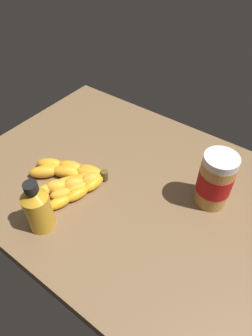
% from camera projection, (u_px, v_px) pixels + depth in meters
% --- Properties ---
extents(ground_plane, '(0.94, 0.69, 0.04)m').
position_uv_depth(ground_plane, '(127.00, 187.00, 0.85)').
color(ground_plane, brown).
extents(banana_bunch, '(0.21, 0.20, 0.04)m').
position_uv_depth(banana_bunch, '(71.00, 178.00, 0.83)').
color(banana_bunch, gold).
rests_on(banana_bunch, ground_plane).
extents(peanut_butter_jar, '(0.09, 0.09, 0.15)m').
position_uv_depth(peanut_butter_jar, '(215.00, 180.00, 0.74)').
color(peanut_butter_jar, '#BF8442').
rests_on(peanut_butter_jar, ground_plane).
extents(honey_bottle, '(0.06, 0.06, 0.15)m').
position_uv_depth(honey_bottle, '(37.00, 208.00, 0.69)').
color(honey_bottle, gold).
rests_on(honey_bottle, ground_plane).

